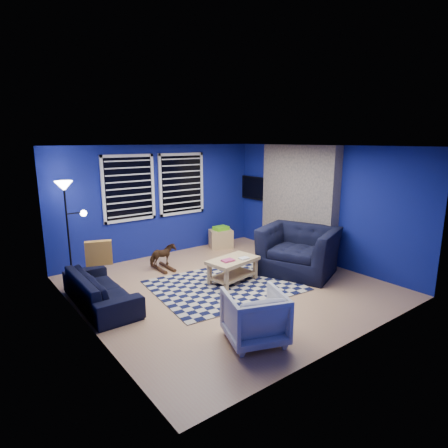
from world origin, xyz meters
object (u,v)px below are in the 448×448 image
(tv, at_px, (256,188))
(cabinet, at_px, (221,238))
(armchair_bent, at_px, (255,317))
(rocking_horse, at_px, (163,256))
(sofa, at_px, (101,289))
(armchair_big, at_px, (299,250))
(floor_lamp, at_px, (66,200))
(coffee_table, at_px, (233,265))

(tv, xyz_separation_m, cabinet, (-1.06, 0.06, -1.16))
(armchair_bent, distance_m, rocking_horse, 3.25)
(sofa, height_order, armchair_big, armchair_big)
(sofa, distance_m, floor_lamp, 1.93)
(sofa, xyz_separation_m, coffee_table, (2.30, -0.52, 0.06))
(sofa, distance_m, armchair_big, 3.79)
(sofa, xyz_separation_m, armchair_big, (3.67, -0.90, 0.19))
(tv, height_order, sofa, tv)
(cabinet, relative_size, floor_lamp, 0.34)
(armchair_bent, distance_m, coffee_table, 2.11)
(armchair_big, distance_m, armchair_bent, 2.84)
(floor_lamp, bearing_deg, cabinet, -0.32)
(rocking_horse, bearing_deg, armchair_big, -136.13)
(rocking_horse, bearing_deg, cabinet, -79.26)
(sofa, distance_m, armchair_bent, 2.64)
(sofa, height_order, rocking_horse, sofa)
(armchair_bent, height_order, floor_lamp, floor_lamp)
(tv, bearing_deg, armchair_bent, -131.89)
(floor_lamp, bearing_deg, coffee_table, -40.27)
(sofa, bearing_deg, cabinet, -66.98)
(tv, distance_m, armchair_big, 2.61)
(sofa, xyz_separation_m, rocking_horse, (1.60, 0.89, 0.03))
(armchair_bent, bearing_deg, cabinet, -100.52)
(rocking_horse, distance_m, floor_lamp, 2.12)
(armchair_big, xyz_separation_m, armchair_bent, (-2.45, -1.43, -0.11))
(armchair_bent, height_order, rocking_horse, armchair_bent)
(rocking_horse, height_order, coffee_table, rocking_horse)
(tv, bearing_deg, armchair_big, -111.02)
(coffee_table, bearing_deg, armchair_bent, -120.80)
(armchair_big, distance_m, floor_lamp, 4.52)
(floor_lamp, bearing_deg, rocking_horse, -19.00)
(armchair_big, distance_m, cabinet, 2.35)
(rocking_horse, height_order, floor_lamp, floor_lamp)
(armchair_bent, height_order, cabinet, armchair_bent)
(armchair_big, xyz_separation_m, floor_lamp, (-3.70, 2.36, 1.08))
(armchair_big, relative_size, floor_lamp, 0.75)
(armchair_big, bearing_deg, tv, 136.42)
(tv, xyz_separation_m, coffee_table, (-2.24, -1.89, -1.07))
(tv, bearing_deg, sofa, -163.24)
(tv, distance_m, floor_lamp, 4.58)
(sofa, distance_m, cabinet, 3.77)
(tv, distance_m, cabinet, 1.57)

